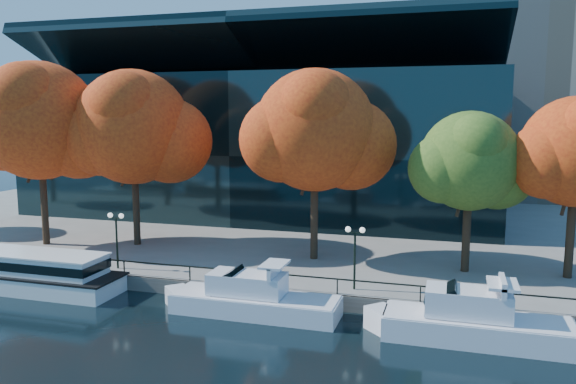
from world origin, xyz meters
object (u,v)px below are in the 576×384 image
(cruiser_far, at_px, (468,320))
(tour_boat, at_px, (12,269))
(lamp_2, at_px, (355,243))
(tree_1, at_px, (41,123))
(tree_2, at_px, (135,130))
(tree_3, at_px, (317,133))
(cruiser_near, at_px, (248,297))
(lamp_1, at_px, (116,228))
(tree_4, at_px, (472,163))

(cruiser_far, bearing_deg, tour_boat, 178.81)
(tour_boat, height_order, lamp_2, lamp_2)
(tour_boat, distance_m, cruiser_far, 30.21)
(tree_1, distance_m, tree_2, 7.82)
(tree_3, bearing_deg, tour_boat, -152.87)
(tour_boat, bearing_deg, tree_1, 114.70)
(tour_boat, height_order, tree_2, tree_2)
(cruiser_far, bearing_deg, tree_1, 165.55)
(cruiser_far, bearing_deg, cruiser_near, 177.88)
(cruiser_far, height_order, tree_3, tree_3)
(cruiser_near, relative_size, lamp_2, 2.81)
(tour_boat, distance_m, cruiser_near, 17.55)
(tree_2, xyz_separation_m, lamp_2, (19.62, -6.88, -6.74))
(tree_1, relative_size, tree_3, 1.07)
(cruiser_near, xyz_separation_m, lamp_1, (-11.31, 3.48, 2.96))
(cruiser_far, bearing_deg, lamp_1, 170.65)
(tree_1, height_order, tree_2, tree_1)
(tree_2, bearing_deg, lamp_2, -19.32)
(tree_2, distance_m, lamp_1, 9.94)
(cruiser_far, relative_size, lamp_1, 2.72)
(cruiser_near, height_order, tree_1, tree_1)
(cruiser_far, xyz_separation_m, tree_1, (-33.94, 8.74, 10.10))
(cruiser_far, xyz_separation_m, lamp_1, (-23.97, 3.95, 2.84))
(lamp_1, bearing_deg, tour_boat, -151.98)
(tree_3, relative_size, tree_4, 1.28)
(tree_3, bearing_deg, cruiser_near, -100.03)
(tour_boat, height_order, tree_4, tree_4)
(lamp_2, bearing_deg, tree_1, 169.98)
(cruiser_far, bearing_deg, tree_4, 89.26)
(tree_4, bearing_deg, tree_3, 178.30)
(tree_4, relative_size, lamp_1, 2.79)
(tree_2, relative_size, lamp_1, 3.64)
(tour_boat, distance_m, lamp_1, 7.53)
(lamp_2, bearing_deg, tour_boat, -171.93)
(cruiser_near, bearing_deg, lamp_1, 162.90)
(tour_boat, xyz_separation_m, tree_1, (-3.73, 8.11, 9.88))
(cruiser_far, distance_m, tree_3, 17.86)
(tree_1, bearing_deg, lamp_1, -25.69)
(tour_boat, xyz_separation_m, tree_2, (3.79, 10.20, 9.37))
(cruiser_far, distance_m, lamp_1, 24.46)
(tour_boat, height_order, cruiser_near, cruiser_near)
(tour_boat, relative_size, tree_3, 1.17)
(tree_2, xyz_separation_m, tree_3, (15.54, -0.30, -0.11))
(tour_boat, bearing_deg, cruiser_near, -0.52)
(cruiser_near, height_order, cruiser_far, cruiser_far)
(tour_boat, xyz_separation_m, tree_4, (30.34, 9.57, 7.30))
(tour_boat, distance_m, tree_4, 32.64)
(tree_3, xyz_separation_m, lamp_1, (-13.09, -6.58, -6.63))
(tree_1, bearing_deg, tree_4, 2.45)
(cruiser_near, distance_m, tree_4, 17.79)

